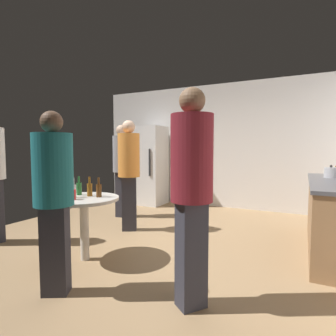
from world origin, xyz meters
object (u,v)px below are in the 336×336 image
object	(u,v)px
kettle	(331,173)
plastic_cup_red	(72,195)
beer_bottle_brown	(99,190)
beer_bottle_amber	(90,189)
person_in_orange_shirt	(129,166)
refrigerator	(149,165)
foreground_table	(84,206)
beer_bottle_clear	(74,190)
person_in_teal_shirt	(54,189)
person_in_gray_shirt	(122,163)
beer_bottle_green	(79,188)
person_in_maroon_shirt	(192,180)

from	to	relation	value
kettle	plastic_cup_red	world-z (taller)	kettle
kettle	beer_bottle_brown	size ratio (longest dim) A/B	1.06
plastic_cup_red	beer_bottle_brown	bearing A→B (deg)	57.20
beer_bottle_amber	beer_bottle_brown	distance (m)	0.14
beer_bottle_amber	person_in_orange_shirt	size ratio (longest dim) A/B	0.13
kettle	person_in_orange_shirt	xyz separation A→B (m)	(-2.80, -0.76, 0.05)
refrigerator	foreground_table	distance (m)	3.31
kettle	plastic_cup_red	xyz separation A→B (m)	(-2.63, -2.11, -0.18)
beer_bottle_clear	person_in_teal_shirt	world-z (taller)	person_in_teal_shirt
refrigerator	person_in_gray_shirt	distance (m)	1.30
beer_bottle_brown	person_in_teal_shirt	xyz separation A→B (m)	(0.17, -0.78, 0.13)
beer_bottle_green	plastic_cup_red	world-z (taller)	beer_bottle_green
beer_bottle_green	person_in_gray_shirt	world-z (taller)	person_in_gray_shirt
person_in_teal_shirt	beer_bottle_brown	bearing A→B (deg)	-17.72
beer_bottle_amber	person_in_gray_shirt	size ratio (longest dim) A/B	0.13
person_in_maroon_shirt	beer_bottle_brown	bearing A→B (deg)	19.98
foreground_table	beer_bottle_green	bearing A→B (deg)	148.53
beer_bottle_amber	person_in_maroon_shirt	size ratio (longest dim) A/B	0.13
refrigerator	person_in_orange_shirt	world-z (taller)	refrigerator
foreground_table	beer_bottle_brown	distance (m)	0.25
beer_bottle_green	beer_bottle_amber	bearing A→B (deg)	-1.92
kettle	beer_bottle_brown	distance (m)	3.09
beer_bottle_brown	beer_bottle_green	size ratio (longest dim) A/B	1.00
refrigerator	kettle	xyz separation A→B (m)	(3.57, -1.20, 0.07)
beer_bottle_brown	person_in_orange_shirt	distance (m)	1.17
kettle	beer_bottle_amber	distance (m)	3.20
kettle	beer_bottle_green	world-z (taller)	kettle
plastic_cup_red	person_in_orange_shirt	xyz separation A→B (m)	(-0.17, 1.35, 0.23)
beer_bottle_brown	beer_bottle_green	distance (m)	0.31
plastic_cup_red	person_in_gray_shirt	bearing A→B (deg)	111.31
beer_bottle_amber	refrigerator	bearing A→B (deg)	107.64
plastic_cup_red	person_in_gray_shirt	distance (m)	2.18
beer_bottle_clear	person_in_maroon_shirt	distance (m)	1.61
kettle	beer_bottle_green	xyz separation A→B (m)	(-2.78, -1.85, -0.15)
beer_bottle_brown	beer_bottle_clear	xyz separation A→B (m)	(-0.25, -0.15, 0.00)
beer_bottle_green	person_in_gray_shirt	size ratio (longest dim) A/B	0.13
refrigerator	beer_bottle_brown	world-z (taller)	refrigerator
beer_bottle_amber	plastic_cup_red	distance (m)	0.26
beer_bottle_amber	person_in_teal_shirt	size ratio (longest dim) A/B	0.14
person_in_orange_shirt	beer_bottle_brown	bearing A→B (deg)	-13.12
beer_bottle_amber	person_in_teal_shirt	xyz separation A→B (m)	(0.31, -0.78, 0.13)
kettle	person_in_gray_shirt	distance (m)	3.41
refrigerator	person_in_teal_shirt	bearing A→B (deg)	-71.58
person_in_maroon_shirt	person_in_gray_shirt	xyz separation A→B (m)	(-2.28, 2.20, -0.03)
kettle	foreground_table	size ratio (longest dim) A/B	0.30
kettle	person_in_teal_shirt	bearing A→B (deg)	-131.02
plastic_cup_red	person_in_maroon_shirt	world-z (taller)	person_in_maroon_shirt
refrigerator	beer_bottle_amber	distance (m)	3.20
kettle	beer_bottle_brown	xyz separation A→B (m)	(-2.46, -1.86, -0.15)
foreground_table	person_in_gray_shirt	bearing A→B (deg)	113.51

